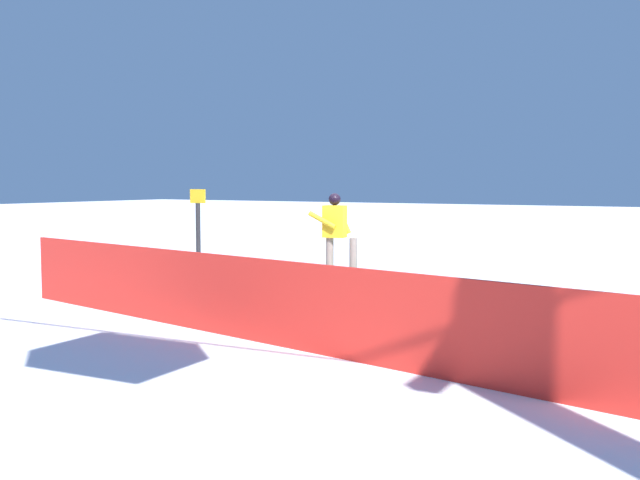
% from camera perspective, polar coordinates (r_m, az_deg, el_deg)
% --- Properties ---
extents(ground_plane, '(120.00, 120.00, 0.00)m').
position_cam_1_polar(ground_plane, '(13.57, 2.69, -5.27)').
color(ground_plane, white).
extents(grind_box, '(7.21, 1.87, 0.64)m').
position_cam_1_polar(grind_box, '(13.52, 2.70, -4.05)').
color(grind_box, white).
rests_on(grind_box, ground_plane).
extents(snowboarder, '(1.47, 0.55, 1.44)m').
position_cam_1_polar(snowboarder, '(13.64, 1.25, 0.79)').
color(snowboarder, '#2D9651').
rests_on(snowboarder, grind_box).
extents(safety_fence, '(11.81, 2.27, 1.20)m').
position_cam_1_polar(safety_fence, '(10.86, -5.08, -4.52)').
color(safety_fence, red).
rests_on(safety_fence, ground_plane).
extents(trail_marker, '(0.40, 0.10, 2.12)m').
position_cam_1_polar(trail_marker, '(16.48, -9.23, 0.38)').
color(trail_marker, '#262628').
rests_on(trail_marker, ground_plane).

